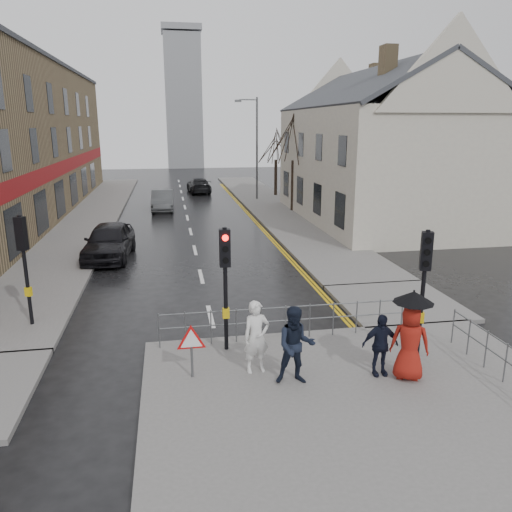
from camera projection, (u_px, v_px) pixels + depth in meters
name	position (u px, v px, depth m)	size (l,w,h in m)	color
ground	(220.00, 357.00, 13.48)	(120.00, 120.00, 0.00)	black
near_pavement	(377.00, 416.00, 10.63)	(10.00, 9.00, 0.14)	#605E5B
left_pavement	(91.00, 215.00, 34.26)	(4.00, 44.00, 0.14)	#605E5B
right_pavement	(270.00, 205.00, 38.35)	(4.00, 40.00, 0.14)	#605E5B
pavement_bridge_right	(396.00, 303.00, 17.41)	(4.00, 4.20, 0.14)	#605E5B
building_right_cream	(378.00, 146.00, 31.40)	(9.00, 16.40, 10.10)	#B5AD9D
church_tower	(184.00, 103.00, 70.43)	(5.00, 5.00, 18.00)	gray
traffic_signal_near_left	(225.00, 268.00, 13.07)	(0.28, 0.27, 3.40)	black
traffic_signal_near_right	(425.00, 271.00, 12.77)	(0.34, 0.33, 3.40)	black
traffic_signal_far_left	(23.00, 251.00, 14.79)	(0.34, 0.33, 3.40)	black
guard_railing_front	(286.00, 315.00, 14.16)	(7.14, 0.04, 1.00)	#595B5E
guard_railing_side	(507.00, 355.00, 11.74)	(0.04, 4.54, 1.00)	#595B5E
warning_sign	(191.00, 343.00, 11.93)	(0.80, 0.07, 1.35)	#595B5E
street_lamp	(255.00, 142.00, 39.90)	(1.83, 0.25, 8.00)	#595B5E
tree_near	(294.00, 138.00, 34.36)	(2.40, 2.40, 6.58)	#30241A
tree_far	(276.00, 144.00, 42.24)	(2.40, 2.40, 5.64)	#30241A
pedestrian_a	(256.00, 337.00, 12.21)	(0.67, 0.44, 1.83)	silver
pedestrian_b	(296.00, 346.00, 11.66)	(0.92, 0.72, 1.90)	black
pedestrian_with_umbrella	(411.00, 333.00, 11.81)	(1.08, 0.96, 2.22)	maroon
pedestrian_d	(380.00, 345.00, 12.10)	(0.92, 0.38, 1.56)	black
car_parked	(109.00, 241.00, 23.20)	(1.96, 4.88, 1.66)	black
car_mid	(163.00, 200.00, 36.23)	(1.53, 4.39, 1.45)	#404345
car_far	(199.00, 185.00, 45.44)	(1.88, 4.63, 1.34)	black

